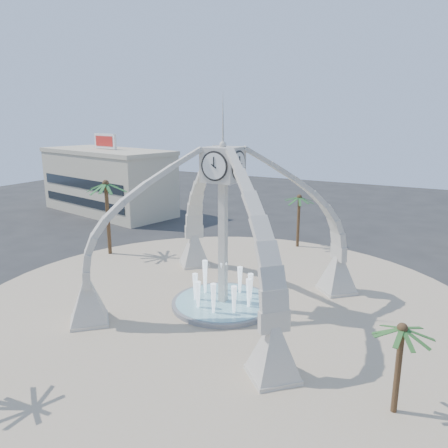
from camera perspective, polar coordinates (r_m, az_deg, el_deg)
The scene contains 8 objects.
ground at distance 34.73m, azimuth -0.13°, elevation -10.65°, with size 140.00×140.00×0.00m, color #282828.
plaza at distance 34.72m, azimuth -0.13°, elevation -10.61°, with size 40.00×40.00×0.06m, color tan.
clock_tower at distance 32.57m, azimuth -0.13°, elevation -0.21°, with size 17.94×17.94×16.30m.
fountain at distance 34.61m, azimuth -0.13°, elevation -10.22°, with size 8.00×8.00×3.62m.
building_nw at distance 69.17m, azimuth -14.93°, elevation 5.47°, with size 23.75×13.73×11.90m.
palm_east at distance 23.03m, azimuth 22.25°, elevation -12.63°, with size 4.25×4.25×5.23m.
palm_west at distance 46.98m, azimuth -15.19°, elevation 4.98°, with size 5.37×5.37×8.49m.
palm_north at distance 49.02m, azimuth 9.81°, elevation 3.39°, with size 4.00×4.00×6.42m.
Camera 1 is at (15.10, -27.73, 14.45)m, focal length 35.00 mm.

